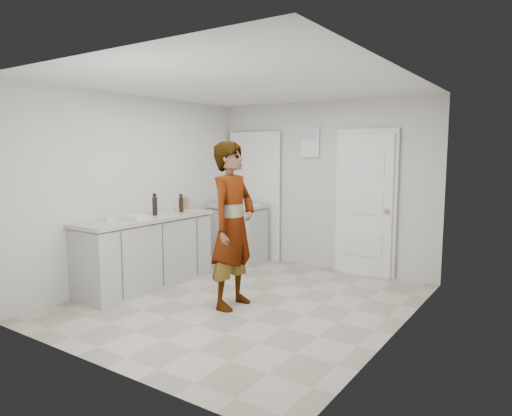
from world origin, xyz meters
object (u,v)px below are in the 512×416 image
Objects in this scene: cake_mix_box at (187,203)px; oil_cruet_b at (155,205)px; person at (233,225)px; egg_bowl at (109,219)px; oil_cruet_a at (181,203)px; spice_jar at (177,210)px; baking_dish at (135,217)px.

oil_cruet_b is at bearing -72.68° from cake_mix_box.
cake_mix_box is (-1.52, 0.89, 0.08)m from person.
person is at bearing 19.18° from egg_bowl.
oil_cruet_b is (0.13, -0.75, 0.06)m from cake_mix_box.
egg_bowl is at bearing -98.99° from oil_cruet_b.
egg_bowl is (-0.16, -1.10, -0.10)m from oil_cruet_a.
person reaches higher than egg_bowl.
person is at bearing -22.93° from cake_mix_box.
oil_cruet_a is (-0.03, 0.11, 0.08)m from spice_jar.
oil_cruet_a reaches higher than baking_dish.
oil_cruet_b is (-1.39, 0.14, 0.13)m from person.
person is 5.87× the size of baking_dish.
cake_mix_box is 2.06× the size of spice_jar.
oil_cruet_a is at bearing -51.66° from cake_mix_box.
person is 1.40m from oil_cruet_b.
baking_dish is at bearing 98.61° from person.
oil_cruet_a is at bearing 81.53° from egg_bowl.
oil_cruet_b is 0.42m from baking_dish.
spice_jar is 0.33× the size of oil_cruet_a.
oil_cruet_a reaches higher than egg_bowl.
oil_cruet_b is (-0.06, -0.44, 0.02)m from oil_cruet_a.
egg_bowl is at bearing 106.60° from person.
cake_mix_box is at bearing 91.02° from egg_bowl.
spice_jar reaches higher than baking_dish.
baking_dish is (0.19, -1.15, -0.06)m from cake_mix_box.
oil_cruet_a is 0.87× the size of oil_cruet_b.
oil_cruet_b reaches higher than oil_cruet_a.
egg_bowl is at bearing -98.47° from oil_cruet_a.
oil_cruet_a is 0.81× the size of baking_dish.
person is 1.45m from oil_cruet_a.
oil_cruet_a reaches higher than spice_jar.
spice_jar is at bearing -55.42° from cake_mix_box.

